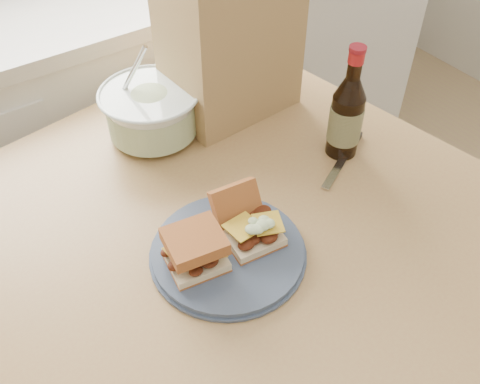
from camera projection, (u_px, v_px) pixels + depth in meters
cabinet_run at (103, 123)px, 1.81m from camera, size 2.50×0.64×0.94m
dining_table at (231, 258)px, 1.10m from camera, size 1.14×1.14×0.83m
plate at (228, 252)px, 0.94m from camera, size 0.27×0.27×0.02m
sandwich_left at (195, 250)px, 0.89m from camera, size 0.11×0.10×0.07m
sandwich_right at (247, 223)px, 0.94m from camera, size 0.10×0.14×0.08m
coleslaw_bowl at (152, 114)px, 1.16m from camera, size 0.22×0.22×0.22m
beer_bottle at (346, 116)px, 1.09m from camera, size 0.07×0.07×0.25m
knife at (348, 150)px, 1.15m from camera, size 0.18×0.11×0.01m
paper_bag at (230, 35)px, 1.15m from camera, size 0.29×0.20×0.36m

